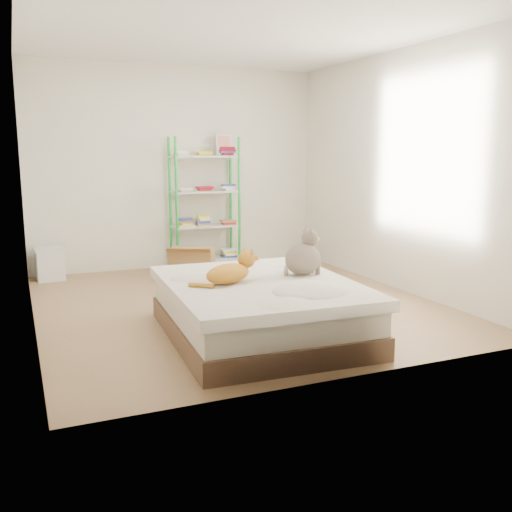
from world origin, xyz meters
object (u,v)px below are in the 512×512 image
bed (259,309)px  shelf_unit (205,205)px  grey_cat (303,252)px  cardboard_box (192,263)px  white_bin (50,264)px  orange_cat (228,271)px

bed → shelf_unit: bearing=83.3°
grey_cat → shelf_unit: shelf_unit is taller
bed → grey_cat: 0.63m
shelf_unit → cardboard_box: (-0.36, -0.57, -0.64)m
cardboard_box → white_bin: (-1.59, 0.54, 0.02)m
cardboard_box → bed: bearing=-67.7°
grey_cat → white_bin: (-1.91, 2.82, -0.47)m
grey_cat → shelf_unit: 2.85m
grey_cat → cardboard_box: (-0.31, 2.28, -0.48)m
grey_cat → cardboard_box: bearing=3.8°
bed → grey_cat: size_ratio=4.82×
orange_cat → cardboard_box: orange_cat is taller
orange_cat → white_bin: bearing=90.3°
grey_cat → cardboard_box: size_ratio=0.60×
cardboard_box → white_bin: 1.68m
orange_cat → cardboard_box: size_ratio=0.75×
bed → cardboard_box: (0.13, 2.36, -0.05)m
cardboard_box → shelf_unit: bearing=82.9°
grey_cat → white_bin: size_ratio=1.01×
grey_cat → cardboard_box: 2.35m
cardboard_box → orange_cat: bearing=-74.1°
bed → grey_cat: bearing=13.4°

